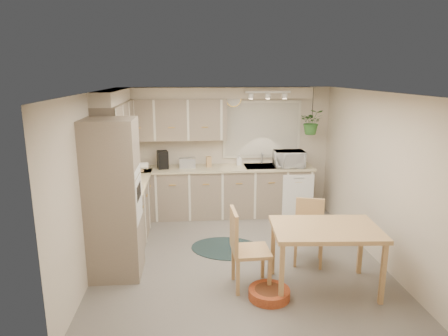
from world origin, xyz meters
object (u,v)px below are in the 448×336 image
at_px(chair_back, 309,233).
at_px(braided_rug, 227,248).
at_px(pet_bed, 269,294).
at_px(chair_left, 251,249).
at_px(microwave, 289,157).
at_px(dining_table, 324,258).

xyz_separation_m(chair_back, braided_rug, (-1.11, 0.56, -0.45)).
relative_size(chair_back, pet_bed, 1.80).
distance_m(chair_left, pet_bed, 0.57).
distance_m(chair_left, chair_back, 1.08).
bearing_deg(chair_left, braided_rug, -172.26).
bearing_deg(chair_left, chair_back, 120.26).
height_order(braided_rug, microwave, microwave).
bearing_deg(dining_table, chair_left, 172.67).
height_order(braided_rug, pet_bed, pet_bed).
xyz_separation_m(chair_left, chair_back, (0.91, 0.58, -0.06)).
relative_size(chair_left, pet_bed, 2.04).
xyz_separation_m(chair_back, microwave, (0.18, 1.98, 0.68)).
bearing_deg(chair_back, pet_bed, 66.80).
bearing_deg(braided_rug, pet_bed, -75.19).
distance_m(chair_left, braided_rug, 1.26).
bearing_deg(braided_rug, chair_left, -80.18).
xyz_separation_m(dining_table, microwave, (0.19, 2.68, 0.72)).
xyz_separation_m(chair_left, microwave, (1.09, 2.56, 0.62)).
height_order(chair_back, microwave, microwave).
bearing_deg(pet_bed, microwave, 72.37).
distance_m(chair_left, microwave, 2.85).
distance_m(chair_back, microwave, 2.10).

